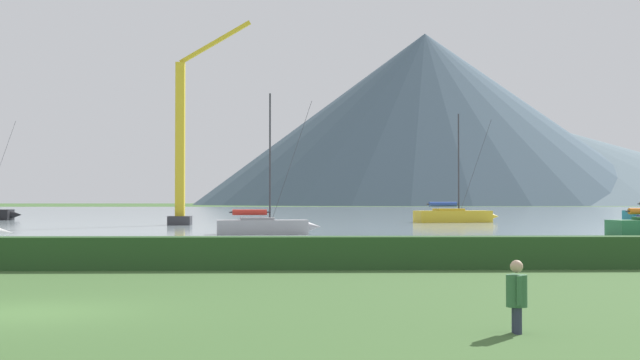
# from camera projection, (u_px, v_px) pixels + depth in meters

# --- Properties ---
(ground_plane) EXTENTS (1000.00, 1000.00, 0.00)m
(ground_plane) POSITION_uv_depth(u_px,v_px,m) (26.00, 313.00, 17.57)
(ground_plane) COLOR #3D602D
(harbor_water) EXTENTS (320.00, 246.00, 0.00)m
(harbor_water) POSITION_uv_depth(u_px,v_px,m) (263.00, 212.00, 154.47)
(harbor_water) COLOR #8C9EA3
(harbor_water) RESTS_ON ground_plane
(hedge_line) EXTENTS (80.00, 1.20, 1.06)m
(hedge_line) POSITION_uv_depth(u_px,v_px,m) (129.00, 253.00, 28.57)
(hedge_line) COLOR #284C23
(hedge_line) RESTS_ON ground_plane
(sailboat_slip_5) EXTENTS (6.97, 2.60, 9.32)m
(sailboat_slip_5) POSITION_uv_depth(u_px,v_px,m) (264.00, 225.00, 57.64)
(sailboat_slip_5) COLOR #9E9EA3
(sailboat_slip_5) RESTS_ON harbor_water
(sailboat_slip_6) EXTENTS (8.83, 3.92, 10.87)m
(sailboat_slip_6) POSITION_uv_depth(u_px,v_px,m) (454.00, 215.00, 87.07)
(sailboat_slip_6) COLOR gold
(sailboat_slip_6) RESTS_ON harbor_water
(person_seated_viewer) EXTENTS (0.36, 0.57, 1.25)m
(person_seated_viewer) POSITION_uv_depth(u_px,v_px,m) (517.00, 293.00, 14.91)
(person_seated_viewer) COLOR #2D3347
(person_seated_viewer) RESTS_ON ground_plane
(dock_crane) EXTENTS (7.33, 2.00, 18.46)m
(dock_crane) POSITION_uv_depth(u_px,v_px,m) (183.00, 152.00, 78.38)
(dock_crane) COLOR #333338
(dock_crane) RESTS_ON ground_plane
(distant_hill_west_ridge) EXTENTS (211.96, 211.96, 78.58)m
(distant_hill_west_ridge) POSITION_uv_depth(u_px,v_px,m) (425.00, 119.00, 400.15)
(distant_hill_west_ridge) COLOR #425666
(distant_hill_west_ridge) RESTS_ON ground_plane
(distant_hill_central_peak) EXTENTS (229.63, 229.63, 36.08)m
(distant_hill_central_peak) POSITION_uv_depth(u_px,v_px,m) (556.00, 167.00, 417.74)
(distant_hill_central_peak) COLOR slate
(distant_hill_central_peak) RESTS_ON ground_plane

